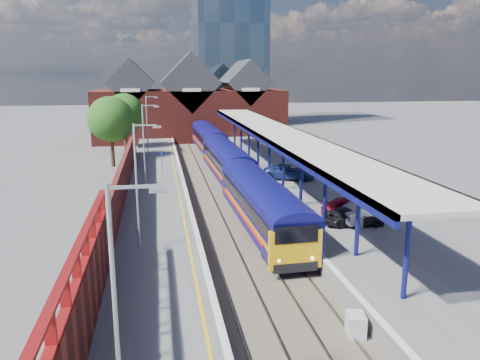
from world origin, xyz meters
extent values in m
plane|color=#5B5B5E|center=(0.00, 30.00, 0.00)|extent=(240.00, 240.00, 0.00)
cube|color=#473D33|center=(0.00, 20.00, 0.03)|extent=(6.00, 76.00, 0.06)
cube|color=slate|center=(-2.22, 20.00, 0.12)|extent=(0.07, 76.00, 0.14)
cube|color=slate|center=(-0.78, 20.00, 0.12)|extent=(0.07, 76.00, 0.14)
cube|color=slate|center=(0.78, 20.00, 0.12)|extent=(0.07, 76.00, 0.14)
cube|color=slate|center=(2.22, 20.00, 0.12)|extent=(0.07, 76.00, 0.14)
cube|color=#565659|center=(-5.50, 20.00, 0.50)|extent=(5.00, 76.00, 1.00)
cube|color=#565659|center=(6.00, 20.00, 0.50)|extent=(6.00, 76.00, 1.00)
cube|color=silver|center=(-3.15, 20.00, 1.02)|extent=(0.30, 76.00, 0.05)
cube|color=silver|center=(3.15, 20.00, 1.02)|extent=(0.30, 76.00, 0.05)
cube|color=yellow|center=(-3.75, 20.00, 1.01)|extent=(0.14, 76.00, 0.01)
cube|color=#0D0C5A|center=(1.50, 10.60, 1.90)|extent=(3.16, 16.06, 2.50)
cube|color=#0D0C5A|center=(1.50, 10.60, 3.15)|extent=(3.16, 16.06, 0.60)
cube|color=#0D0C5A|center=(1.50, 27.20, 1.90)|extent=(3.16, 16.06, 2.50)
cube|color=#0D0C5A|center=(1.50, 27.20, 3.15)|extent=(3.16, 16.06, 0.60)
cube|color=#0D0C5A|center=(1.50, 43.80, 1.90)|extent=(3.16, 16.06, 2.50)
cube|color=#0D0C5A|center=(1.50, 43.80, 3.15)|extent=(3.16, 16.06, 0.60)
cube|color=#0D0C5A|center=(1.50, 60.40, 1.90)|extent=(3.16, 16.06, 2.50)
cube|color=#0D0C5A|center=(1.50, 60.40, 3.15)|extent=(3.16, 16.06, 0.60)
cube|color=black|center=(0.08, 35.50, 2.35)|extent=(0.04, 60.54, 0.70)
cube|color=orange|center=(0.07, 35.50, 1.55)|extent=(0.03, 55.27, 0.30)
cube|color=red|center=(0.06, 35.50, 1.30)|extent=(0.03, 55.27, 0.30)
cube|color=#F2B20C|center=(1.50, 2.68, 1.70)|extent=(2.83, 0.36, 2.10)
cube|color=black|center=(1.50, 2.58, 2.55)|extent=(2.30, 0.21, 0.90)
cube|color=black|center=(1.50, 5.00, 0.30)|extent=(2.00, 2.40, 0.60)
cube|color=black|center=(1.50, 66.00, 0.30)|extent=(2.00, 2.40, 0.60)
cylinder|color=#0E1156|center=(5.00, -2.00, 3.10)|extent=(0.24, 0.24, 4.20)
cylinder|color=#0E1156|center=(5.00, 3.00, 3.10)|extent=(0.24, 0.24, 4.20)
cylinder|color=#0E1156|center=(5.00, 8.00, 3.10)|extent=(0.24, 0.24, 4.20)
cylinder|color=#0E1156|center=(5.00, 13.00, 3.10)|extent=(0.24, 0.24, 4.20)
cylinder|color=#0E1156|center=(5.00, 18.00, 3.10)|extent=(0.24, 0.24, 4.20)
cylinder|color=#0E1156|center=(5.00, 23.00, 3.10)|extent=(0.24, 0.24, 4.20)
cylinder|color=#0E1156|center=(5.00, 28.00, 3.10)|extent=(0.24, 0.24, 4.20)
cylinder|color=#0E1156|center=(5.00, 33.00, 3.10)|extent=(0.24, 0.24, 4.20)
cylinder|color=#0E1156|center=(5.00, 38.00, 3.10)|extent=(0.24, 0.24, 4.20)
cylinder|color=#0E1156|center=(5.00, 43.00, 3.10)|extent=(0.24, 0.24, 4.20)
cube|color=beige|center=(5.50, 22.00, 5.35)|extent=(4.50, 52.00, 0.25)
cube|color=#0E1156|center=(3.35, 22.00, 5.20)|extent=(0.20, 52.00, 0.55)
cube|color=#0E1156|center=(7.65, 22.00, 5.20)|extent=(0.20, 52.00, 0.55)
cylinder|color=#A5A8AA|center=(-6.50, -8.00, 4.50)|extent=(0.12, 0.12, 7.00)
cube|color=#A5A8AA|center=(-5.90, -8.00, 7.90)|extent=(1.20, 0.08, 0.08)
cube|color=#A5A8AA|center=(-5.30, -8.00, 7.80)|extent=(0.45, 0.18, 0.12)
cylinder|color=#A5A8AA|center=(-6.50, 6.00, 4.50)|extent=(0.12, 0.12, 7.00)
cube|color=#A5A8AA|center=(-5.90, 6.00, 7.90)|extent=(1.20, 0.08, 0.08)
cube|color=#A5A8AA|center=(-5.30, 6.00, 7.80)|extent=(0.45, 0.18, 0.12)
cylinder|color=#A5A8AA|center=(-6.50, 22.00, 4.50)|extent=(0.12, 0.12, 7.00)
cube|color=#A5A8AA|center=(-5.90, 22.00, 7.90)|extent=(1.20, 0.08, 0.08)
cube|color=#A5A8AA|center=(-5.30, 22.00, 7.80)|extent=(0.45, 0.18, 0.12)
cylinder|color=#A5A8AA|center=(-6.50, 38.00, 4.50)|extent=(0.12, 0.12, 7.00)
cube|color=#A5A8AA|center=(-5.90, 38.00, 7.90)|extent=(1.20, 0.08, 0.08)
cube|color=#A5A8AA|center=(-5.30, 38.00, 7.80)|extent=(0.45, 0.18, 0.12)
cylinder|color=#A5A8AA|center=(-5.00, 24.00, 2.25)|extent=(0.08, 0.08, 2.50)
cube|color=#0C194C|center=(-5.00, 24.00, 3.30)|extent=(0.55, 0.06, 0.35)
cube|color=maroon|center=(-8.10, 14.00, 2.40)|extent=(0.35, 50.00, 2.80)
cube|color=maroon|center=(-8.10, -3.00, 4.80)|extent=(0.30, 15.00, 0.12)
cube|color=maroon|center=(-8.10, -3.00, 3.85)|extent=(0.30, 15.00, 0.12)
cube|color=maroon|center=(-8.10, -8.00, 4.30)|extent=(0.30, 0.12, 1.00)
cube|color=maroon|center=(-8.10, -6.00, 4.30)|extent=(0.30, 0.12, 1.00)
cube|color=maroon|center=(-8.10, -4.00, 4.30)|extent=(0.30, 0.12, 1.00)
cube|color=maroon|center=(-8.10, -2.00, 4.30)|extent=(0.30, 0.12, 1.00)
cube|color=maroon|center=(-8.10, 0.00, 4.30)|extent=(0.30, 0.12, 1.00)
cube|color=maroon|center=(-8.10, 2.00, 4.30)|extent=(0.30, 0.12, 1.00)
cube|color=maroon|center=(-8.10, 4.00, 4.30)|extent=(0.30, 0.12, 1.00)
cube|color=maroon|center=(0.00, 58.00, 4.00)|extent=(30.00, 12.00, 8.00)
cube|color=#232328|center=(-9.00, 58.00, 9.20)|extent=(7.13, 12.00, 7.13)
cube|color=#232328|center=(0.00, 58.00, 9.20)|extent=(9.16, 12.00, 9.16)
cube|color=#232328|center=(9.00, 58.00, 9.20)|extent=(7.13, 12.00, 7.13)
cube|color=beige|center=(-9.00, 51.95, 8.20)|extent=(2.80, 0.15, 0.50)
cube|color=beige|center=(0.00, 51.95, 8.20)|extent=(2.80, 0.15, 0.50)
cube|color=beige|center=(9.00, 51.95, 8.20)|extent=(2.80, 0.15, 0.50)
cube|color=#48647B|center=(10.00, 80.00, 20.00)|extent=(14.00, 14.00, 40.00)
cylinder|color=#382314|center=(-10.50, 36.00, 2.00)|extent=(0.44, 0.44, 4.00)
sphere|color=#134813|center=(-10.50, 36.00, 5.50)|extent=(5.20, 5.20, 5.20)
sphere|color=#134813|center=(-9.70, 35.50, 4.80)|extent=(3.20, 3.20, 3.20)
cylinder|color=#382314|center=(-9.50, 44.00, 2.00)|extent=(0.44, 0.44, 4.00)
sphere|color=#134813|center=(-9.50, 44.00, 5.50)|extent=(5.20, 5.20, 5.20)
sphere|color=#134813|center=(-8.70, 43.50, 4.80)|extent=(3.20, 3.20, 3.20)
imported|color=maroon|center=(7.54, 9.42, 1.72)|extent=(4.54, 3.01, 1.44)
imported|color=#AEAEB3|center=(8.18, 8.17, 1.72)|extent=(4.63, 2.60, 1.45)
imported|color=black|center=(6.98, 7.91, 1.57)|extent=(4.05, 1.86, 1.15)
imported|color=navy|center=(6.62, 21.74, 1.67)|extent=(5.31, 4.03, 1.34)
cube|color=#B3B6B9|center=(2.43, -2.95, 0.50)|extent=(0.85, 1.01, 1.00)
camera|label=1|loc=(-5.26, -19.20, 10.55)|focal=35.00mm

